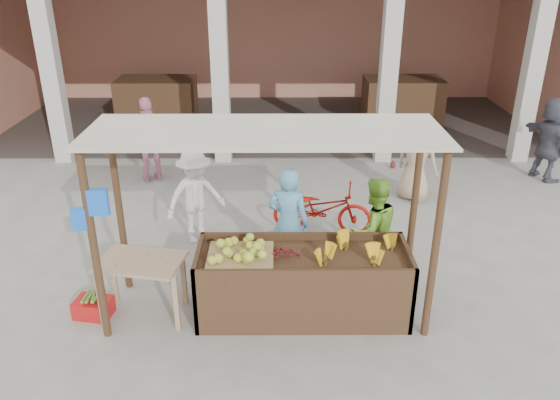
{
  "coord_description": "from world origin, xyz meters",
  "views": [
    {
      "loc": [
        0.19,
        -5.75,
        4.17
      ],
      "look_at": [
        0.22,
        1.2,
        1.02
      ],
      "focal_mm": 35.0,
      "sensor_mm": 36.0,
      "label": 1
    }
  ],
  "objects_px": {
    "side_table": "(142,270)",
    "vendor_green": "(373,228)",
    "motorcycle": "(322,208)",
    "fruit_stall": "(303,285)",
    "red_crate": "(94,308)",
    "vendor_blue": "(289,220)"
  },
  "relations": [
    {
      "from": "red_crate",
      "to": "vendor_green",
      "type": "distance_m",
      "value": 3.76
    },
    {
      "from": "side_table",
      "to": "vendor_blue",
      "type": "bearing_deg",
      "value": 38.85
    },
    {
      "from": "red_crate",
      "to": "vendor_blue",
      "type": "relative_size",
      "value": 0.26
    },
    {
      "from": "fruit_stall",
      "to": "red_crate",
      "type": "bearing_deg",
      "value": -178.64
    },
    {
      "from": "fruit_stall",
      "to": "vendor_blue",
      "type": "height_order",
      "value": "vendor_blue"
    },
    {
      "from": "vendor_blue",
      "to": "motorcycle",
      "type": "distance_m",
      "value": 1.47
    },
    {
      "from": "side_table",
      "to": "vendor_blue",
      "type": "height_order",
      "value": "vendor_blue"
    },
    {
      "from": "red_crate",
      "to": "vendor_green",
      "type": "xyz_separation_m",
      "value": [
        3.6,
        0.82,
        0.69
      ]
    },
    {
      "from": "side_table",
      "to": "motorcycle",
      "type": "height_order",
      "value": "motorcycle"
    },
    {
      "from": "vendor_green",
      "to": "motorcycle",
      "type": "bearing_deg",
      "value": -92.61
    },
    {
      "from": "side_table",
      "to": "vendor_green",
      "type": "relative_size",
      "value": 0.68
    },
    {
      "from": "red_crate",
      "to": "vendor_blue",
      "type": "distance_m",
      "value": 2.75
    },
    {
      "from": "fruit_stall",
      "to": "motorcycle",
      "type": "xyz_separation_m",
      "value": [
        0.41,
        2.19,
        0.04
      ]
    },
    {
      "from": "fruit_stall",
      "to": "side_table",
      "type": "bearing_deg",
      "value": -178.1
    },
    {
      "from": "vendor_blue",
      "to": "vendor_green",
      "type": "distance_m",
      "value": 1.14
    },
    {
      "from": "side_table",
      "to": "vendor_green",
      "type": "xyz_separation_m",
      "value": [
        2.94,
        0.83,
        0.14
      ]
    },
    {
      "from": "fruit_stall",
      "to": "motorcycle",
      "type": "relative_size",
      "value": 1.56
    },
    {
      "from": "fruit_stall",
      "to": "red_crate",
      "type": "xyz_separation_m",
      "value": [
        -2.63,
        -0.06,
        -0.29
      ]
    },
    {
      "from": "fruit_stall",
      "to": "side_table",
      "type": "xyz_separation_m",
      "value": [
        -1.97,
        -0.07,
        0.26
      ]
    },
    {
      "from": "side_table",
      "to": "red_crate",
      "type": "relative_size",
      "value": 2.48
    },
    {
      "from": "side_table",
      "to": "motorcycle",
      "type": "relative_size",
      "value": 0.66
    },
    {
      "from": "fruit_stall",
      "to": "red_crate",
      "type": "relative_size",
      "value": 5.88
    }
  ]
}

